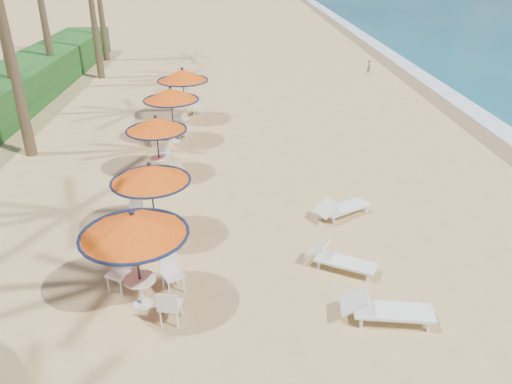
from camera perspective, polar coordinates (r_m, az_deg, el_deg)
The scene contains 11 objects.
ground at distance 11.86m, azimuth 10.16°, elevation -12.03°, with size 160.00×160.00×0.00m, color tan.
wetsand_band at distance 23.09m, azimuth 25.79°, elevation 5.22°, with size 1.40×140.00×0.02m, color olive.
station_0 at distance 10.85m, azimuth -13.48°, elevation -4.96°, with size 2.33×2.33×2.43m.
station_1 at distance 13.50m, azimuth -12.25°, elevation 1.28°, with size 2.15×2.15×2.24m.
station_2 at distance 17.45m, azimuth -11.17°, elevation 7.02°, with size 2.10×2.14×2.19m.
station_3 at distance 20.61m, azimuth -9.68°, elevation 10.21°, with size 2.24×2.32×2.34m.
station_4 at distance 23.42m, azimuth -8.25°, elevation 12.59°, with size 2.33×2.44×2.43m.
lounger_near at distance 11.25m, azimuth 14.41°, elevation -12.81°, with size 2.04×0.87×0.71m.
lounger_mid at distance 12.66m, azimuth 9.43°, elevation -7.57°, with size 1.80×1.30×0.63m.
lounger_far at distance 15.03m, azimuth 9.69°, elevation -1.78°, with size 1.85×1.40×0.65m.
person at distance 33.48m, azimuth 12.79°, elevation 13.85°, with size 0.33×0.22×0.90m, color #876045.
Camera 1 is at (-2.44, -9.06, 7.26)m, focal length 35.00 mm.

